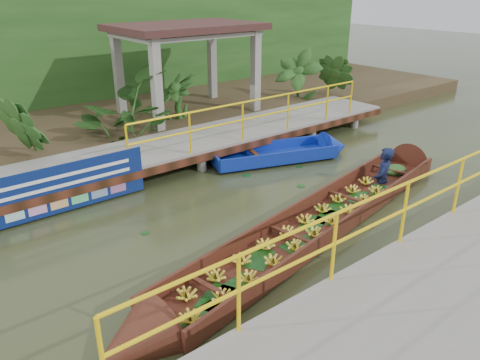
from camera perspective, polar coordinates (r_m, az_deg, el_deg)
ground at (r=9.27m, az=-0.32°, el=-5.07°), size 80.00×80.00×0.00m
land_strip at (r=15.38m, az=-18.09°, el=6.24°), size 30.00×8.00×0.45m
far_dock at (r=11.74m, az=-10.73°, el=3.27°), size 16.00×2.06×1.66m
near_dock at (r=7.64m, az=26.69°, el=-11.90°), size 18.00×2.40×1.73m
pavilion at (r=15.14m, az=-6.56°, el=17.00°), size 4.40×3.00×3.00m
foliage_backdrop at (r=17.34m, az=-21.98°, el=13.57°), size 30.00×0.80×4.00m
vendor_boat at (r=9.37m, az=10.98°, el=-3.68°), size 10.20×2.78×2.10m
moored_blue_boat at (r=12.71m, az=7.89°, el=3.49°), size 3.93×2.15×0.91m
blue_banner at (r=10.05m, az=-20.04°, el=-0.73°), size 3.23×0.04×1.01m
tropical_plants at (r=14.07m, az=-7.45°, el=9.43°), size 14.05×1.05×1.32m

